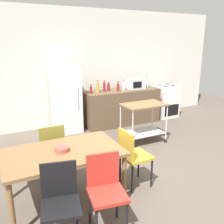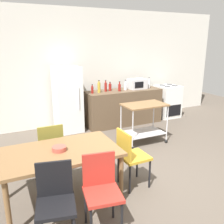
{
  "view_description": "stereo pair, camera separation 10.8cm",
  "coord_description": "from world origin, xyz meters",
  "px_view_note": "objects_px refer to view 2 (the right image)",
  "views": [
    {
      "loc": [
        -2.16,
        -2.83,
        2.1
      ],
      "look_at": [
        -0.1,
        1.2,
        0.8
      ],
      "focal_mm": 39.42,
      "sensor_mm": 36.0,
      "label": 1
    },
    {
      "loc": [
        -2.06,
        -2.88,
        2.1
      ],
      "look_at": [
        -0.1,
        1.2,
        0.8
      ],
      "focal_mm": 39.42,
      "sensor_mm": 36.0,
      "label": 2
    }
  ],
  "objects_px": {
    "bottle_hot_sauce": "(110,87)",
    "microwave": "(137,84)",
    "chair_mustard": "(130,154)",
    "bottle_sparkling_water": "(106,87)",
    "bottle_vinegar": "(99,87)",
    "bottle_sesame_oil": "(149,83)",
    "refrigerator": "(68,100)",
    "kitchen_cart": "(144,117)",
    "bottle_wine": "(125,86)",
    "chair_red": "(101,187)",
    "stove_oven": "(167,101)",
    "chair_olive": "(50,146)",
    "bottle_soda": "(119,87)",
    "chair_black": "(55,199)",
    "bottle_soy_sauce": "(92,90)",
    "fruit_bowl": "(59,149)",
    "dining_table": "(60,156)"
  },
  "relations": [
    {
      "from": "chair_mustard",
      "to": "bottle_soy_sauce",
      "type": "bearing_deg",
      "value": -10.91
    },
    {
      "from": "bottle_sparkling_water",
      "to": "bottle_sesame_oil",
      "type": "distance_m",
      "value": 1.23
    },
    {
      "from": "kitchen_cart",
      "to": "bottle_vinegar",
      "type": "height_order",
      "value": "bottle_vinegar"
    },
    {
      "from": "chair_mustard",
      "to": "bottle_sparkling_water",
      "type": "bearing_deg",
      "value": -18.45
    },
    {
      "from": "bottle_sparkling_water",
      "to": "microwave",
      "type": "relative_size",
      "value": 0.61
    },
    {
      "from": "chair_olive",
      "to": "bottle_sparkling_water",
      "type": "relative_size",
      "value": 3.16
    },
    {
      "from": "bottle_soy_sauce",
      "to": "bottle_vinegar",
      "type": "xyz_separation_m",
      "value": [
        0.18,
        0.02,
        0.04
      ]
    },
    {
      "from": "microwave",
      "to": "fruit_bowl",
      "type": "distance_m",
      "value": 3.78
    },
    {
      "from": "dining_table",
      "to": "bottle_sparkling_water",
      "type": "distance_m",
      "value": 3.21
    },
    {
      "from": "kitchen_cart",
      "to": "bottle_hot_sauce",
      "type": "bearing_deg",
      "value": 95.72
    },
    {
      "from": "chair_red",
      "to": "stove_oven",
      "type": "distance_m",
      "value": 4.76
    },
    {
      "from": "refrigerator",
      "to": "bottle_wine",
      "type": "xyz_separation_m",
      "value": [
        1.5,
        -0.1,
        0.23
      ]
    },
    {
      "from": "chair_red",
      "to": "bottle_sesame_oil",
      "type": "xyz_separation_m",
      "value": [
        2.77,
        3.21,
        0.51
      ]
    },
    {
      "from": "bottle_hot_sauce",
      "to": "microwave",
      "type": "relative_size",
      "value": 0.49
    },
    {
      "from": "chair_red",
      "to": "bottle_wine",
      "type": "distance_m",
      "value": 3.88
    },
    {
      "from": "refrigerator",
      "to": "bottle_soda",
      "type": "bearing_deg",
      "value": -7.36
    },
    {
      "from": "stove_oven",
      "to": "bottle_sparkling_water",
      "type": "bearing_deg",
      "value": 179.37
    },
    {
      "from": "bottle_vinegar",
      "to": "bottle_hot_sauce",
      "type": "height_order",
      "value": "bottle_vinegar"
    },
    {
      "from": "chair_red",
      "to": "chair_olive",
      "type": "height_order",
      "value": "same"
    },
    {
      "from": "bottle_vinegar",
      "to": "bottle_soda",
      "type": "height_order",
      "value": "bottle_vinegar"
    },
    {
      "from": "bottle_soy_sauce",
      "to": "bottle_sparkling_water",
      "type": "bearing_deg",
      "value": 11.11
    },
    {
      "from": "bottle_sparkling_water",
      "to": "bottle_soda",
      "type": "height_order",
      "value": "bottle_sparkling_water"
    },
    {
      "from": "dining_table",
      "to": "bottle_vinegar",
      "type": "height_order",
      "value": "bottle_vinegar"
    },
    {
      "from": "chair_mustard",
      "to": "bottle_sesame_oil",
      "type": "distance_m",
      "value": 3.36
    },
    {
      "from": "refrigerator",
      "to": "bottle_hot_sauce",
      "type": "relative_size",
      "value": 6.94
    },
    {
      "from": "bottle_soy_sauce",
      "to": "bottle_soda",
      "type": "relative_size",
      "value": 0.89
    },
    {
      "from": "chair_black",
      "to": "bottle_wine",
      "type": "relative_size",
      "value": 3.46
    },
    {
      "from": "chair_black",
      "to": "kitchen_cart",
      "type": "distance_m",
      "value": 3.01
    },
    {
      "from": "bottle_vinegar",
      "to": "bottle_sesame_oil",
      "type": "bearing_deg",
      "value": -1.07
    },
    {
      "from": "bottle_soda",
      "to": "bottle_vinegar",
      "type": "bearing_deg",
      "value": 174.01
    },
    {
      "from": "chair_red",
      "to": "fruit_bowl",
      "type": "height_order",
      "value": "chair_red"
    },
    {
      "from": "chair_mustard",
      "to": "fruit_bowl",
      "type": "height_order",
      "value": "chair_mustard"
    },
    {
      "from": "chair_olive",
      "to": "chair_mustard",
      "type": "height_order",
      "value": "same"
    },
    {
      "from": "refrigerator",
      "to": "chair_red",
      "type": "bearing_deg",
      "value": -99.67
    },
    {
      "from": "dining_table",
      "to": "chair_red",
      "type": "xyz_separation_m",
      "value": [
        0.29,
        -0.67,
        -0.15
      ]
    },
    {
      "from": "refrigerator",
      "to": "kitchen_cart",
      "type": "bearing_deg",
      "value": -48.65
    },
    {
      "from": "bottle_wine",
      "to": "microwave",
      "type": "bearing_deg",
      "value": 4.15
    },
    {
      "from": "chair_mustard",
      "to": "refrigerator",
      "type": "distance_m",
      "value": 2.77
    },
    {
      "from": "stove_oven",
      "to": "bottle_hot_sauce",
      "type": "height_order",
      "value": "bottle_hot_sauce"
    },
    {
      "from": "bottle_sparkling_water",
      "to": "bottle_soda",
      "type": "distance_m",
      "value": 0.35
    },
    {
      "from": "chair_mustard",
      "to": "bottle_wine",
      "type": "relative_size",
      "value": 3.46
    },
    {
      "from": "refrigerator",
      "to": "chair_mustard",
      "type": "bearing_deg",
      "value": -86.97
    },
    {
      "from": "microwave",
      "to": "refrigerator",
      "type": "bearing_deg",
      "value": 177.64
    },
    {
      "from": "dining_table",
      "to": "bottle_hot_sauce",
      "type": "height_order",
      "value": "bottle_hot_sauce"
    },
    {
      "from": "kitchen_cart",
      "to": "bottle_sesame_oil",
      "type": "height_order",
      "value": "bottle_sesame_oil"
    },
    {
      "from": "stove_oven",
      "to": "chair_olive",
      "type": "bearing_deg",
      "value": -153.5
    },
    {
      "from": "bottle_hot_sauce",
      "to": "microwave",
      "type": "height_order",
      "value": "microwave"
    },
    {
      "from": "bottle_wine",
      "to": "fruit_bowl",
      "type": "xyz_separation_m",
      "value": [
        -2.37,
        -2.57,
        -0.22
      ]
    },
    {
      "from": "bottle_hot_sauce",
      "to": "bottle_sesame_oil",
      "type": "distance_m",
      "value": 1.1
    },
    {
      "from": "refrigerator",
      "to": "bottle_hot_sauce",
      "type": "distance_m",
      "value": 1.13
    }
  ]
}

